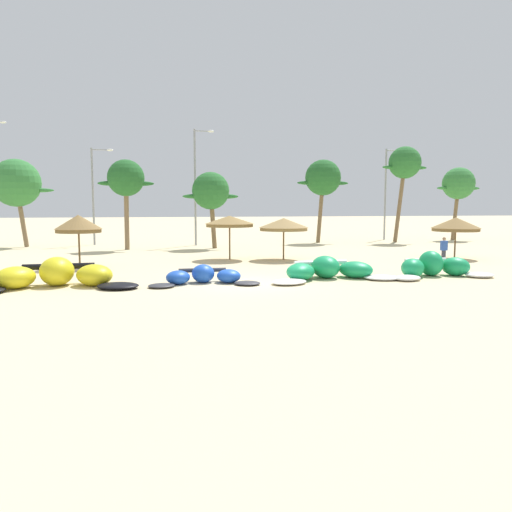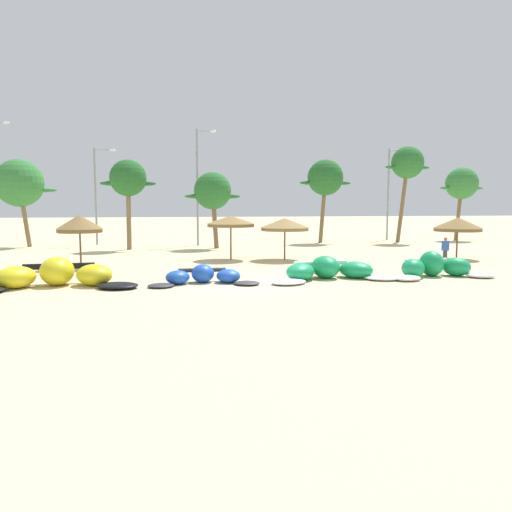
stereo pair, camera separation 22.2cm
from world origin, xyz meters
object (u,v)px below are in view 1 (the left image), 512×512
palm_center_right (405,164)px  lamppost_east_center (197,181)px  beach_umbrella_near_van (78,224)px  lamppost_west_center (95,190)px  beach_umbrella_near_palms (284,224)px  palm_center_left (323,178)px  beach_umbrella_middle (230,221)px  palm_right_of_gap (459,184)px  kite_left_of_center (328,270)px  person_near_kites (444,251)px  palm_left_of_gap (211,192)px  kite_far_left (56,276)px  beach_umbrella_outermost (456,224)px  kite_left (204,276)px  lamppost_east (387,189)px  kite_center (434,267)px  palm_leftmost (16,183)px  palm_left (126,179)px

palm_center_right → lamppost_east_center: size_ratio=0.90×
beach_umbrella_near_van → lamppost_west_center: (-1.00, 16.79, 2.30)m
beach_umbrella_near_palms → palm_center_right: size_ratio=0.35×
palm_center_left → palm_center_right: palm_center_right is taller
beach_umbrella_middle → palm_right_of_gap: palm_right_of_gap is taller
beach_umbrella_middle → lamppost_east_center: bearing=95.2°
kite_left_of_center → beach_umbrella_middle: 9.98m
lamppost_west_center → lamppost_east_center: size_ratio=0.85×
beach_umbrella_near_van → person_near_kites: 20.66m
beach_umbrella_middle → palm_left_of_gap: bearing=91.6°
kite_left_of_center → beach_umbrella_near_van: (-12.01, 6.52, 2.03)m
kite_left_of_center → palm_right_of_gap: palm_right_of_gap is taller
kite_far_left → kite_left_of_center: bearing=-0.5°
beach_umbrella_outermost → beach_umbrella_near_van: bearing=-179.2°
person_near_kites → palm_right_of_gap: palm_right_of_gap is taller
kite_left → palm_center_left: 26.35m
lamppost_east → palm_right_of_gap: bearing=-14.5°
kite_far_left → palm_center_left: size_ratio=0.94×
beach_umbrella_near_palms → palm_left_of_gap: bearing=111.1°
beach_umbrella_near_van → beach_umbrella_outermost: beach_umbrella_near_van is taller
lamppost_east_center → beach_umbrella_near_palms: bearing=-70.6°
kite_center → lamppost_west_center: 30.17m
kite_center → palm_right_of_gap: palm_right_of_gap is taller
palm_left_of_gap → lamppost_west_center: bearing=149.5°
palm_center_right → lamppost_east: (-0.02, 3.46, -2.21)m
kite_far_left → beach_umbrella_middle: bearing=46.1°
lamppost_west_center → palm_center_left: bearing=-3.9°
person_near_kites → palm_center_left: (-1.07, 18.09, 5.11)m
lamppost_west_center → palm_right_of_gap: bearing=-1.1°
palm_left_of_gap → palm_center_right: 18.96m
beach_umbrella_near_van → palm_leftmost: palm_leftmost is taller
beach_umbrella_outermost → lamppost_east_center: size_ratio=0.31×
palm_leftmost → lamppost_east_center: 14.71m
person_near_kites → kite_left_of_center: bearing=-155.4°
person_near_kites → lamppost_east_center: 21.90m
palm_center_right → palm_left: bearing=-172.8°
beach_umbrella_near_van → lamppost_west_center: 16.98m
beach_umbrella_outermost → lamppost_east: lamppost_east is taller
kite_center → palm_center_right: 24.29m
kite_center → kite_far_left: bearing=178.7°
kite_left_of_center → lamppost_west_center: (-13.01, 23.31, 4.33)m
kite_center → palm_center_right: bearing=65.5°
kite_left_of_center → palm_center_right: 26.62m
beach_umbrella_near_palms → beach_umbrella_outermost: (11.06, -1.59, -0.02)m
palm_center_left → lamppost_west_center: size_ratio=0.91×
beach_umbrella_near_van → beach_umbrella_outermost: bearing=0.8°
person_near_kites → palm_left: size_ratio=0.23×
kite_left → beach_umbrella_middle: beach_umbrella_middle is taller
beach_umbrella_middle → palm_center_right: bearing=32.7°
palm_right_of_gap → lamppost_east_center: lamppost_east_center is taller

